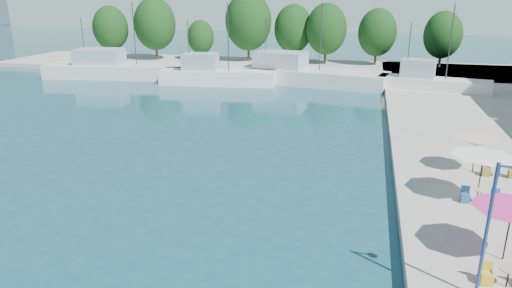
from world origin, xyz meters
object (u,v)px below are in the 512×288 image
(trawler_01, at_px, (119,70))
(umbrella_cream, at_px, (477,142))
(umbrella_white, at_px, (483,161))
(street_lamp, at_px, (502,207))
(trawler_02, at_px, (215,76))
(trawler_04, at_px, (430,85))
(trawler_03, at_px, (299,75))
(umbrella_pink, at_px, (511,214))

(trawler_01, xyz_separation_m, umbrella_cream, (39.26, -27.54, 1.39))
(umbrella_white, xyz_separation_m, street_lamp, (-1.32, -8.43, 1.28))
(trawler_02, bearing_deg, trawler_04, -6.15)
(trawler_01, height_order, umbrella_cream, trawler_01)
(umbrella_white, bearing_deg, trawler_01, 140.47)
(trawler_03, relative_size, trawler_04, 1.72)
(trawler_03, relative_size, umbrella_white, 6.87)
(umbrella_white, relative_size, street_lamp, 0.62)
(umbrella_cream, bearing_deg, trawler_02, 134.05)
(trawler_01, bearing_deg, trawler_02, -15.59)
(umbrella_white, bearing_deg, trawler_04, 88.15)
(trawler_02, distance_m, umbrella_white, 38.93)
(trawler_04, bearing_deg, trawler_02, -167.86)
(trawler_04, height_order, umbrella_cream, trawler_04)
(trawler_04, relative_size, umbrella_white, 3.99)
(street_lamp, bearing_deg, umbrella_pink, 71.16)
(trawler_01, xyz_separation_m, street_lamp, (37.32, -40.32, 3.02))
(trawler_02, relative_size, umbrella_cream, 5.59)
(umbrella_pink, bearing_deg, umbrella_cream, 85.93)
(umbrella_white, height_order, street_lamp, street_lamp)
(trawler_04, height_order, street_lamp, trawler_04)
(trawler_04, bearing_deg, trawler_01, -170.47)
(trawler_03, xyz_separation_m, umbrella_white, (14.35, -33.68, 1.74))
(trawler_01, distance_m, trawler_02, 14.30)
(trawler_04, relative_size, street_lamp, 2.46)
(trawler_04, relative_size, umbrella_cream, 4.78)
(trawler_02, bearing_deg, umbrella_cream, -52.72)
(umbrella_cream, relative_size, street_lamp, 0.52)
(trawler_03, distance_m, umbrella_pink, 41.84)
(trawler_02, bearing_deg, trawler_01, 166.62)
(umbrella_white, height_order, umbrella_cream, umbrella_white)
(trawler_04, xyz_separation_m, umbrella_white, (-0.99, -30.53, 1.73))
(trawler_02, xyz_separation_m, trawler_03, (10.09, 3.43, -0.00))
(trawler_04, distance_m, umbrella_white, 30.59)
(trawler_02, height_order, umbrella_white, trawler_02)
(umbrella_white, bearing_deg, trawler_03, 113.07)
(umbrella_white, bearing_deg, umbrella_cream, 82.02)
(trawler_04, xyz_separation_m, street_lamp, (-2.31, -38.95, 3.01))
(umbrella_white, relative_size, umbrella_cream, 1.20)
(umbrella_pink, bearing_deg, trawler_03, 109.92)
(umbrella_pink, bearing_deg, umbrella_white, 88.99)
(trawler_01, xyz_separation_m, trawler_02, (14.20, -1.65, 0.00))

